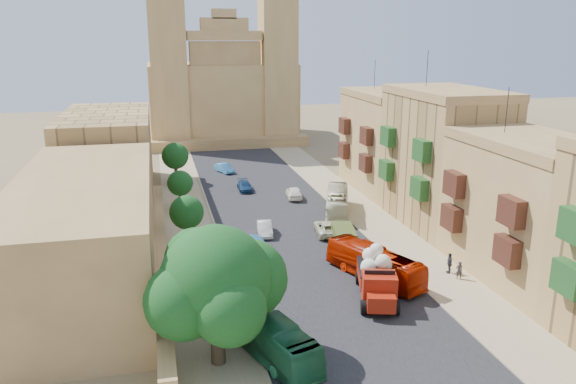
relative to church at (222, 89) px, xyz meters
name	(u,v)px	position (x,y,z in m)	size (l,w,h in m)	color
ground	(394,379)	(0.00, -78.61, -9.52)	(260.00, 260.00, 0.00)	brown
road_surface	(279,218)	(0.00, -48.61, -9.51)	(14.00, 140.00, 0.01)	black
sidewalk_east	(363,212)	(9.50, -48.61, -9.51)	(5.00, 140.00, 0.01)	#9C8966
sidewalk_west	(189,225)	(-9.50, -48.61, -9.51)	(5.00, 140.00, 0.01)	#9C8966
kerb_east	(342,213)	(7.00, -48.61, -9.46)	(0.25, 140.00, 0.12)	#9C8966
kerb_west	(214,223)	(-7.00, -48.61, -9.46)	(0.25, 140.00, 0.12)	#9C8966
townhouse_b	(529,209)	(15.95, -67.61, -3.86)	(9.00, 14.00, 14.90)	#A7824B
townhouse_c	(443,157)	(15.95, -53.61, -2.61)	(9.00, 14.00, 17.40)	tan
townhouse_d	(388,141)	(15.95, -39.61, -3.36)	(9.00, 14.00, 15.90)	#A7824B
west_wall	(161,255)	(-12.50, -58.61, -8.62)	(1.00, 40.00, 1.80)	#A7824B
west_building_low	(87,231)	(-18.00, -60.61, -5.32)	(10.00, 28.00, 8.40)	olive
west_building_mid	(109,155)	(-18.00, -34.61, -4.52)	(10.00, 22.00, 10.00)	tan
church	(222,89)	(0.00, 0.00, 0.00)	(28.00, 22.50, 36.30)	#A7824B
ficus_tree	(217,284)	(-9.42, -74.61, -4.47)	(8.54, 7.86, 8.54)	#392B1C
street_tree_a	(197,260)	(-10.00, -66.61, -6.16)	(3.26, 3.26, 5.02)	#392B1C
street_tree_b	(187,213)	(-10.00, -54.61, -6.28)	(3.15, 3.15, 4.84)	#392B1C
street_tree_c	(180,183)	(-10.00, -42.61, -6.57)	(2.87, 2.87, 4.41)	#392B1C
street_tree_d	(175,156)	(-10.00, -30.61, -5.90)	(3.51, 3.51, 5.40)	#392B1C
red_truck	(377,277)	(2.87, -68.78, -7.79)	(4.25, 7.11, 3.93)	maroon
olive_pickup	(344,237)	(4.00, -58.03, -8.65)	(2.63, 4.55, 1.77)	#3E4B1C
bus_green_north	(267,334)	(-6.47, -74.29, -8.22)	(2.18, 9.31, 2.59)	#1E6139
bus_red_east	(374,264)	(4.00, -65.52, -8.22)	(2.18, 9.32, 2.60)	#AC1A00
bus_cream_east	(337,202)	(6.50, -48.50, -8.19)	(2.23, 9.54, 2.66)	beige
car_blue_a	(257,244)	(-4.02, -57.45, -8.84)	(1.60, 3.98, 1.36)	#4397C5
car_white_a	(265,228)	(-2.49, -53.26, -8.88)	(1.34, 3.85, 1.27)	silver
car_cream	(327,228)	(3.45, -54.56, -8.87)	(2.14, 4.65, 1.29)	beige
car_dkblue	(245,186)	(-1.79, -36.63, -8.93)	(1.64, 4.04, 1.17)	navy
car_white_b	(294,193)	(3.38, -41.50, -8.80)	(1.68, 4.18, 1.42)	white
car_blue_b	(224,168)	(-3.06, -26.26, -8.88)	(1.35, 3.87, 1.28)	#3A8AC7
pedestrian_a	(459,270)	(10.60, -67.11, -8.77)	(0.54, 0.36, 1.49)	#2D2A2E
pedestrian_c	(449,263)	(10.42, -65.85, -8.65)	(1.02, 0.42, 1.73)	#31323A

